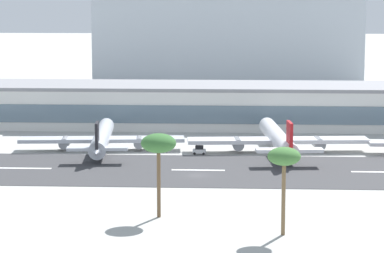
% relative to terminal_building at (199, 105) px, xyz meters
% --- Properties ---
extents(ground_plane, '(1400.00, 1400.00, 0.00)m').
position_rel_terminal_building_xyz_m(ground_plane, '(2.83, -74.83, -6.27)').
color(ground_plane, '#A8A8A3').
extents(runway_strip, '(800.00, 36.80, 0.08)m').
position_rel_terminal_building_xyz_m(runway_strip, '(2.83, -68.92, -6.23)').
color(runway_strip, '#38383A').
rests_on(runway_strip, ground_plane).
extents(runway_centreline_dash_3, '(12.00, 1.20, 0.01)m').
position_rel_terminal_building_xyz_m(runway_centreline_dash_3, '(-36.54, -68.92, -6.18)').
color(runway_centreline_dash_3, white).
rests_on(runway_centreline_dash_3, runway_strip).
extents(runway_centreline_dash_4, '(12.00, 1.20, 0.01)m').
position_rel_terminal_building_xyz_m(runway_centreline_dash_4, '(2.86, -68.92, -6.18)').
color(runway_centreline_dash_4, white).
rests_on(runway_centreline_dash_4, runway_strip).
extents(runway_centreline_dash_5, '(12.00, 1.20, 0.01)m').
position_rel_terminal_building_xyz_m(runway_centreline_dash_5, '(43.08, -68.92, -6.18)').
color(runway_centreline_dash_5, white).
rests_on(runway_centreline_dash_5, runway_strip).
extents(terminal_building, '(198.97, 27.85, 12.52)m').
position_rel_terminal_building_xyz_m(terminal_building, '(0.00, 0.00, 0.00)').
color(terminal_building, silver).
rests_on(terminal_building, ground_plane).
extents(distant_hotel_block, '(116.64, 36.49, 38.22)m').
position_rel_terminal_building_xyz_m(distant_hotel_block, '(6.60, 134.38, 12.84)').
color(distant_hotel_block, '#A8B2BC').
rests_on(distant_hotel_block, ground_plane).
extents(airliner_black_tail_gate_1, '(42.14, 46.91, 9.80)m').
position_rel_terminal_building_xyz_m(airliner_black_tail_gate_1, '(-22.64, -45.17, -3.15)').
color(airliner_black_tail_gate_1, silver).
rests_on(airliner_black_tail_gate_1, ground_plane).
extents(airliner_red_tail_gate_2, '(45.73, 49.88, 10.42)m').
position_rel_terminal_building_xyz_m(airliner_red_tail_gate_2, '(21.84, -45.28, -2.95)').
color(airliner_red_tail_gate_2, white).
rests_on(airliner_red_tail_gate_2, ground_plane).
extents(service_baggage_tug_1, '(3.27, 2.02, 2.20)m').
position_rel_terminal_building_xyz_m(service_baggage_tug_1, '(2.19, -48.56, -5.22)').
color(service_baggage_tug_1, white).
rests_on(service_baggage_tug_1, ground_plane).
extents(palm_tree_0, '(5.44, 5.44, 14.69)m').
position_rel_terminal_building_xyz_m(palm_tree_0, '(19.37, -122.39, 6.53)').
color(palm_tree_0, brown).
rests_on(palm_tree_0, ground_plane).
extents(palm_tree_2, '(6.24, 6.24, 15.08)m').
position_rel_terminal_building_xyz_m(palm_tree_2, '(-2.14, -111.64, 6.81)').
color(palm_tree_2, brown).
rests_on(palm_tree_2, ground_plane).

